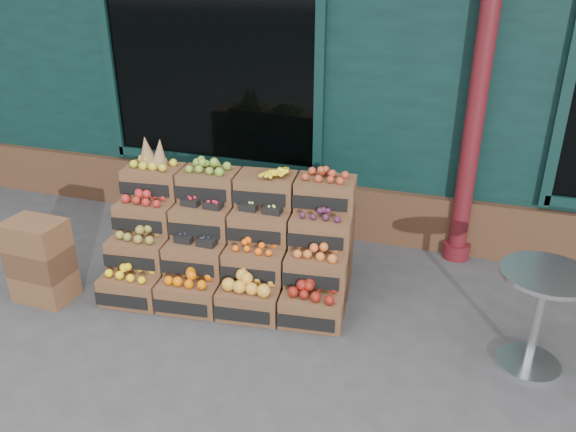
% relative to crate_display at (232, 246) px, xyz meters
% --- Properties ---
extents(ground, '(60.00, 60.00, 0.00)m').
position_rel_crate_display_xyz_m(ground, '(0.78, -0.79, -0.42)').
color(ground, '#39393B').
rests_on(ground, ground).
extents(crate_display, '(2.29, 1.33, 1.36)m').
position_rel_crate_display_xyz_m(crate_display, '(0.00, 0.00, 0.00)').
color(crate_display, brown).
rests_on(crate_display, ground).
extents(spare_crates, '(0.52, 0.37, 0.77)m').
position_rel_crate_display_xyz_m(spare_crates, '(-1.54, -0.76, -0.04)').
color(spare_crates, brown).
rests_on(spare_crates, ground).
extents(bistro_table, '(0.65, 0.65, 0.82)m').
position_rel_crate_display_xyz_m(bistro_table, '(2.62, -0.35, 0.09)').
color(bistro_table, silver).
rests_on(bistro_table, ground).
extents(shopkeeper, '(0.78, 0.58, 1.95)m').
position_rel_crate_display_xyz_m(shopkeeper, '(-0.67, 1.95, 0.55)').
color(shopkeeper, '#17522C').
rests_on(shopkeeper, ground).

